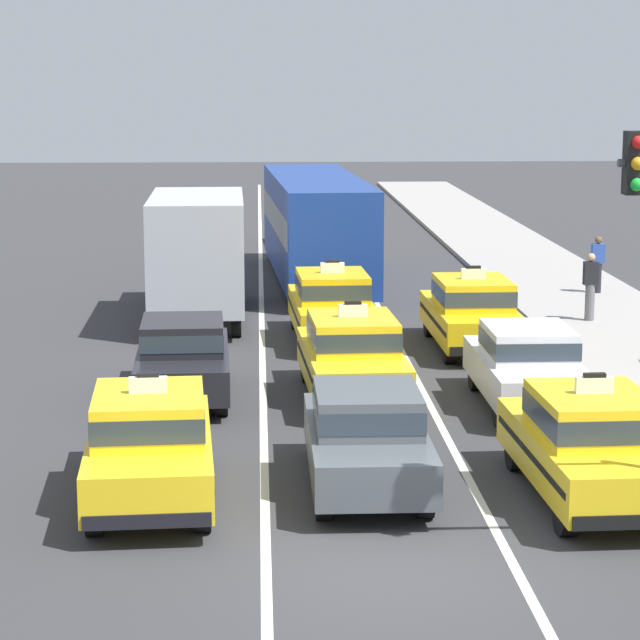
{
  "coord_description": "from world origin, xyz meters",
  "views": [
    {
      "loc": [
        -1.66,
        -15.94,
        6.24
      ],
      "look_at": [
        -0.42,
        10.53,
        1.3
      ],
      "focal_mm": 74.07,
      "sensor_mm": 36.0,
      "label": 1
    }
  ],
  "objects_px": {
    "pedestrian_mid_block": "(590,286)",
    "pedestrian_by_storefront": "(598,264)",
    "taxi_left_nearest": "(150,443)",
    "taxi_center_third": "(332,305)",
    "sedan_left_second": "(183,356)",
    "taxi_center_fifth": "(308,220)",
    "box_truck_left_third": "(198,251)",
    "taxi_center_second": "(352,355)",
    "sedan_center_nearest": "(367,435)",
    "taxi_right_third": "(472,312)",
    "sedan_right_second": "(527,364)",
    "taxi_right_nearest": "(590,443)",
    "bus_center_fourth": "(316,223)"
  },
  "relations": [
    {
      "from": "box_truck_left_third",
      "to": "taxi_center_second",
      "type": "height_order",
      "value": "box_truck_left_third"
    },
    {
      "from": "sedan_left_second",
      "to": "pedestrian_by_storefront",
      "type": "distance_m",
      "value": 15.84
    },
    {
      "from": "pedestrian_mid_block",
      "to": "pedestrian_by_storefront",
      "type": "distance_m",
      "value": 4.42
    },
    {
      "from": "box_truck_left_third",
      "to": "taxi_center_fifth",
      "type": "relative_size",
      "value": 1.51
    },
    {
      "from": "box_truck_left_third",
      "to": "pedestrian_by_storefront",
      "type": "distance_m",
      "value": 11.52
    },
    {
      "from": "pedestrian_by_storefront",
      "to": "taxi_left_nearest",
      "type": "bearing_deg",
      "value": -122.56
    },
    {
      "from": "taxi_center_second",
      "to": "sedan_right_second",
      "type": "xyz_separation_m",
      "value": [
        3.26,
        -0.8,
        -0.03
      ]
    },
    {
      "from": "taxi_left_nearest",
      "to": "taxi_center_third",
      "type": "height_order",
      "value": "same"
    },
    {
      "from": "box_truck_left_third",
      "to": "sedan_center_nearest",
      "type": "distance_m",
      "value": 14.72
    },
    {
      "from": "sedan_center_nearest",
      "to": "pedestrian_by_storefront",
      "type": "distance_m",
      "value": 18.93
    },
    {
      "from": "sedan_left_second",
      "to": "box_truck_left_third",
      "type": "relative_size",
      "value": 0.62
    },
    {
      "from": "taxi_center_second",
      "to": "pedestrian_by_storefront",
      "type": "height_order",
      "value": "taxi_center_second"
    },
    {
      "from": "taxi_left_nearest",
      "to": "box_truck_left_third",
      "type": "bearing_deg",
      "value": 89.68
    },
    {
      "from": "taxi_center_third",
      "to": "pedestrian_by_storefront",
      "type": "height_order",
      "value": "taxi_center_third"
    },
    {
      "from": "taxi_center_fifth",
      "to": "sedan_right_second",
      "type": "distance_m",
      "value": 25.21
    },
    {
      "from": "bus_center_fourth",
      "to": "pedestrian_by_storefront",
      "type": "height_order",
      "value": "bus_center_fourth"
    },
    {
      "from": "sedan_center_nearest",
      "to": "taxi_right_nearest",
      "type": "height_order",
      "value": "taxi_right_nearest"
    },
    {
      "from": "box_truck_left_third",
      "to": "taxi_right_third",
      "type": "xyz_separation_m",
      "value": [
        6.44,
        -4.09,
        -0.9
      ]
    },
    {
      "from": "bus_center_fourth",
      "to": "taxi_center_fifth",
      "type": "bearing_deg",
      "value": 89.42
    },
    {
      "from": "sedan_center_nearest",
      "to": "taxi_right_nearest",
      "type": "bearing_deg",
      "value": -12.25
    },
    {
      "from": "taxi_center_fifth",
      "to": "pedestrian_mid_block",
      "type": "height_order",
      "value": "taxi_center_fifth"
    },
    {
      "from": "sedan_left_second",
      "to": "sedan_right_second",
      "type": "distance_m",
      "value": 6.63
    },
    {
      "from": "taxi_left_nearest",
      "to": "bus_center_fourth",
      "type": "bearing_deg",
      "value": 80.76
    },
    {
      "from": "taxi_center_third",
      "to": "taxi_center_fifth",
      "type": "distance_m",
      "value": 18.47
    },
    {
      "from": "bus_center_fourth",
      "to": "sedan_right_second",
      "type": "relative_size",
      "value": 2.63
    },
    {
      "from": "taxi_right_third",
      "to": "pedestrian_mid_block",
      "type": "distance_m",
      "value": 4.35
    },
    {
      "from": "sedan_right_second",
      "to": "taxi_center_second",
      "type": "bearing_deg",
      "value": 166.18
    },
    {
      "from": "taxi_center_third",
      "to": "sedan_right_second",
      "type": "relative_size",
      "value": 1.07
    },
    {
      "from": "taxi_left_nearest",
      "to": "pedestrian_by_storefront",
      "type": "height_order",
      "value": "taxi_left_nearest"
    },
    {
      "from": "sedan_left_second",
      "to": "sedan_center_nearest",
      "type": "xyz_separation_m",
      "value": [
        3.11,
        -5.85,
        0.0
      ]
    },
    {
      "from": "taxi_center_third",
      "to": "taxi_center_fifth",
      "type": "relative_size",
      "value": 1.0
    },
    {
      "from": "bus_center_fourth",
      "to": "pedestrian_mid_block",
      "type": "bearing_deg",
      "value": -48.58
    },
    {
      "from": "taxi_left_nearest",
      "to": "box_truck_left_third",
      "type": "height_order",
      "value": "box_truck_left_third"
    },
    {
      "from": "sedan_right_second",
      "to": "pedestrian_mid_block",
      "type": "relative_size",
      "value": 2.53
    },
    {
      "from": "sedan_center_nearest",
      "to": "taxi_center_second",
      "type": "xyz_separation_m",
      "value": [
        0.18,
        5.63,
        0.03
      ]
    },
    {
      "from": "sedan_left_second",
      "to": "taxi_center_fifth",
      "type": "height_order",
      "value": "taxi_center_fifth"
    },
    {
      "from": "taxi_center_fifth",
      "to": "sedan_right_second",
      "type": "bearing_deg",
      "value": -82.65
    },
    {
      "from": "taxi_center_fifth",
      "to": "taxi_right_nearest",
      "type": "distance_m",
      "value": 30.69
    },
    {
      "from": "bus_center_fourth",
      "to": "taxi_right_nearest",
      "type": "xyz_separation_m",
      "value": [
        3.14,
        -21.09,
        -0.94
      ]
    },
    {
      "from": "box_truck_left_third",
      "to": "sedan_left_second",
      "type": "bearing_deg",
      "value": -89.56
    },
    {
      "from": "box_truck_left_third",
      "to": "sedan_right_second",
      "type": "height_order",
      "value": "box_truck_left_third"
    },
    {
      "from": "bus_center_fourth",
      "to": "taxi_right_nearest",
      "type": "relative_size",
      "value": 2.45
    },
    {
      "from": "taxi_right_nearest",
      "to": "taxi_right_third",
      "type": "bearing_deg",
      "value": 89.98
    },
    {
      "from": "taxi_center_third",
      "to": "bus_center_fourth",
      "type": "distance_m",
      "value": 9.08
    },
    {
      "from": "bus_center_fourth",
      "to": "taxi_center_fifth",
      "type": "xyz_separation_m",
      "value": [
        0.1,
        9.44,
        -0.94
      ]
    },
    {
      "from": "sedan_center_nearest",
      "to": "taxi_center_third",
      "type": "xyz_separation_m",
      "value": [
        0.1,
        11.36,
        0.03
      ]
    },
    {
      "from": "taxi_right_nearest",
      "to": "taxi_center_second",
      "type": "bearing_deg",
      "value": 115.94
    },
    {
      "from": "taxi_center_fifth",
      "to": "pedestrian_mid_block",
      "type": "bearing_deg",
      "value": -69.04
    },
    {
      "from": "box_truck_left_third",
      "to": "taxi_center_fifth",
      "type": "height_order",
      "value": "box_truck_left_third"
    },
    {
      "from": "sedan_left_second",
      "to": "taxi_center_fifth",
      "type": "relative_size",
      "value": 0.94
    }
  ]
}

